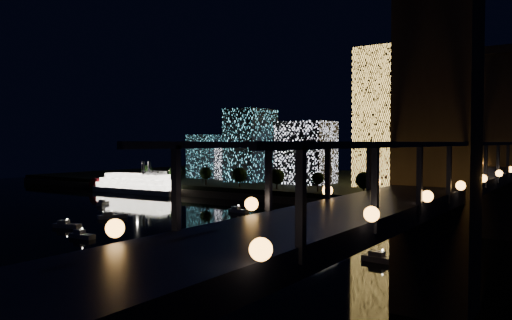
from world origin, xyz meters
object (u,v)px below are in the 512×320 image
Objects in this scene: tower_cylindrical at (432,91)px; truss_bridge at (470,190)px; riverboat at (133,184)px; tower_rectangular at (381,118)px.

truss_bridge is (44.83, -141.80, -33.12)m from tower_cylindrical.
truss_bridge reaches higher than riverboat.
tower_cylindrical is at bearing 28.74° from riverboat.
truss_bridge is (62.60, -122.50, -20.40)m from tower_rectangular.
tower_rectangular reaches higher than riverboat.
truss_bridge is 4.81× the size of riverboat.
truss_bridge is at bearing -62.93° from tower_rectangular.
tower_cylindrical reaches higher than riverboat.
tower_rectangular is 0.24× the size of truss_bridge.
riverboat is (-109.45, -50.46, -32.42)m from tower_rectangular.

